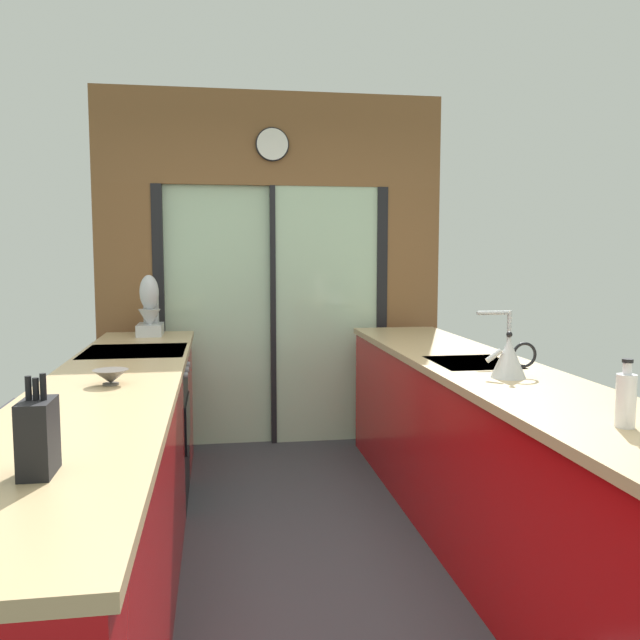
% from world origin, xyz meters
% --- Properties ---
extents(ground_plane, '(5.04, 7.60, 0.02)m').
position_xyz_m(ground_plane, '(0.00, 0.60, -0.01)').
color(ground_plane, '#38383D').
extents(back_wall_unit, '(2.64, 0.12, 2.70)m').
position_xyz_m(back_wall_unit, '(0.00, 2.40, 1.52)').
color(back_wall_unit, brown).
rests_on(back_wall_unit, ground_plane).
extents(left_counter_run, '(0.62, 3.80, 0.92)m').
position_xyz_m(left_counter_run, '(-0.91, 0.13, 0.47)').
color(left_counter_run, '#AD0C0F').
rests_on(left_counter_run, ground_plane).
extents(right_counter_run, '(0.62, 3.80, 0.92)m').
position_xyz_m(right_counter_run, '(0.91, 0.30, 0.46)').
color(right_counter_run, '#AD0C0F').
rests_on(right_counter_run, ground_plane).
extents(sink_faucet, '(0.19, 0.02, 0.27)m').
position_xyz_m(sink_faucet, '(1.06, 0.55, 1.10)').
color(sink_faucet, '#B7BABC').
rests_on(sink_faucet, right_counter_run).
extents(oven_range, '(0.60, 0.60, 0.92)m').
position_xyz_m(oven_range, '(-0.91, 1.25, 0.46)').
color(oven_range, black).
rests_on(oven_range, ground_plane).
extents(mixing_bowl, '(0.15, 0.15, 0.07)m').
position_xyz_m(mixing_bowl, '(-0.89, 0.23, 0.96)').
color(mixing_bowl, '#514C47').
rests_on(mixing_bowl, left_counter_run).
extents(knife_block, '(0.08, 0.14, 0.26)m').
position_xyz_m(knife_block, '(-0.89, -0.95, 1.02)').
color(knife_block, black).
rests_on(knife_block, left_counter_run).
extents(stand_mixer, '(0.17, 0.27, 0.42)m').
position_xyz_m(stand_mixer, '(-0.89, 1.98, 1.08)').
color(stand_mixer, '#B7BABC').
rests_on(stand_mixer, left_counter_run).
extents(kettle, '(0.25, 0.16, 0.21)m').
position_xyz_m(kettle, '(0.89, 0.12, 1.01)').
color(kettle, '#B7BABC').
rests_on(kettle, right_counter_run).
extents(soap_bottle, '(0.06, 0.06, 0.23)m').
position_xyz_m(soap_bottle, '(0.89, -0.76, 1.02)').
color(soap_bottle, silver).
rests_on(soap_bottle, right_counter_run).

